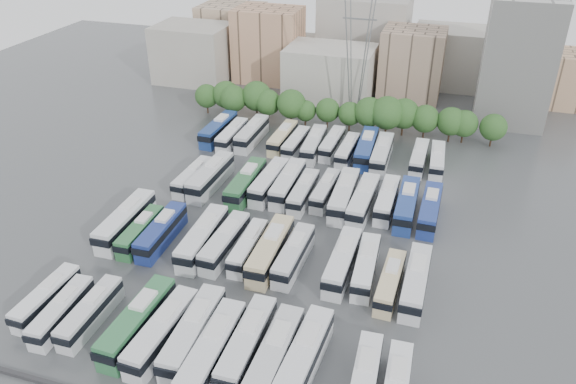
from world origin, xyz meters
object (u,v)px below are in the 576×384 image
(bus_r2_s5, at_px, (269,181))
(bus_r3_s7, at_px, (332,143))
(bus_r1_s11, at_px, (366,266))
(bus_r3_s0, at_px, (219,129))
(bus_r1_s10, at_px, (342,261))
(bus_r0_s10, at_px, (304,357))
(bus_r0_s2, at_px, (90,312))
(bus_r1_s1, at_px, (141,231))
(bus_r0_s12, at_px, (364,381))
(bus_r3_s6, at_px, (314,144))
(bus_r2_s2, at_px, (211,176))
(bus_r2_s6, at_px, (288,183))
(bus_r0_s5, at_px, (162,332))
(bus_r0_s7, at_px, (212,351))
(bus_r2_s9, at_px, (344,195))
(bus_r3_s13, at_px, (437,160))
(bus_r1_s5, at_px, (225,242))
(bus_r2_s13, at_px, (430,209))
(bus_r3_s5, at_px, (296,143))
(bus_r2_s10, at_px, (363,200))
(bus_r3_s12, at_px, (419,158))
(bus_r3_s9, at_px, (366,148))
(bus_r0_s1, at_px, (62,311))
(bus_r1_s4, at_px, (203,238))
(bus_r0_s9, at_px, (274,356))
(bus_r3_s1, at_px, (232,135))
(bus_r0_s4, at_px, (138,321))
(bus_r2_s12, at_px, (407,204))
(bus_r1_s7, at_px, (271,250))
(bus_r2_s8, at_px, (325,190))
(bus_r2_s1, at_px, (193,177))
(bus_r1_s0, at_px, (126,221))
(bus_r1_s2, at_px, (161,231))
(bus_r2_s7, at_px, (303,192))
(bus_r3_s10, at_px, (382,154))
(bus_r1_s6, at_px, (248,247))
(bus_r3_s2, at_px, (252,133))
(bus_r1_s13, at_px, (416,281))
(bus_r0_s0, at_px, (47,297))
(bus_r3_s4, at_px, (283,138))
(apartment_tower, at_px, (518,61))
(bus_r1_s12, at_px, (390,282))
(electricity_pylon, at_px, (359,31))
(bus_r1_s8, at_px, (294,255))

(bus_r2_s5, height_order, bus_r3_s7, bus_r2_s5)
(bus_r1_s11, height_order, bus_r3_s0, bus_r3_s0)
(bus_r1_s10, height_order, bus_r3_s0, bus_r3_s0)
(bus_r0_s10, relative_size, bus_r3_s0, 1.02)
(bus_r0_s2, height_order, bus_r1_s1, bus_r0_s2)
(bus_r0_s12, distance_m, bus_r3_s6, 57.12)
(bus_r2_s2, distance_m, bus_r2_s6, 13.35)
(bus_r0_s5, relative_size, bus_r0_s10, 0.97)
(bus_r0_s7, relative_size, bus_r2_s9, 1.00)
(bus_r3_s13, bearing_deg, bus_r1_s5, -129.20)
(bus_r2_s13, distance_m, bus_r3_s5, 31.92)
(bus_r2_s10, relative_size, bus_r3_s12, 1.15)
(bus_r2_s2, height_order, bus_r3_s9, bus_r2_s2)
(bus_r0_s1, bearing_deg, bus_r1_s4, 59.43)
(bus_r0_s9, relative_size, bus_r2_s13, 1.05)
(bus_r0_s1, height_order, bus_r2_s10, bus_r2_s10)
(bus_r0_s1, distance_m, bus_r3_s1, 53.28)
(bus_r0_s4, distance_m, bus_r3_s5, 52.96)
(bus_r2_s12, xyz_separation_m, bus_r3_s12, (0.07, 17.66, -0.26))
(bus_r1_s7, relative_size, bus_r3_s1, 1.15)
(bus_r0_s7, relative_size, bus_r2_s8, 1.22)
(bus_r0_s2, distance_m, bus_r2_s1, 34.57)
(bus_r0_s7, height_order, bus_r3_s13, bus_r0_s7)
(bus_r1_s0, relative_size, bus_r1_s2, 1.11)
(bus_r1_s2, height_order, bus_r2_s7, bus_r1_s2)
(bus_r2_s8, distance_m, bus_r3_s10, 17.14)
(bus_r1_s6, bearing_deg, bus_r1_s4, -178.84)
(bus_r0_s5, distance_m, bus_r3_s7, 55.59)
(bus_r0_s5, xyz_separation_m, bus_r3_s5, (-0.19, 53.45, -0.28))
(bus_r0_s1, distance_m, bus_r1_s0, 19.42)
(bus_r3_s10, bearing_deg, bus_r1_s11, -85.40)
(bus_r2_s12, xyz_separation_m, bus_r3_s6, (-19.68, 17.22, -0.11))
(bus_r2_s2, height_order, bus_r3_s2, bus_r2_s2)
(bus_r3_s5, bearing_deg, bus_r1_s13, -51.23)
(bus_r0_s7, height_order, bus_r3_s5, bus_r0_s7)
(bus_r0_s0, distance_m, bus_r3_s4, 55.08)
(bus_r1_s6, bearing_deg, bus_r2_s1, 134.18)
(bus_r1_s5, xyz_separation_m, bus_r2_s7, (6.55, 17.18, -0.13))
(bus_r2_s10, relative_size, bus_r2_s13, 1.04)
(bus_r0_s12, distance_m, bus_r2_s8, 39.70)
(bus_r3_s4, relative_size, bus_r3_s7, 1.04)
(bus_r0_s4, height_order, bus_r2_s8, bus_r0_s4)
(apartment_tower, xyz_separation_m, bus_r1_s12, (-15.62, -65.17, -11.30))
(bus_r0_s2, relative_size, bus_r1_s4, 0.83)
(bus_r2_s2, height_order, bus_r2_s6, bus_r2_s2)
(electricity_pylon, distance_m, bus_r1_s6, 58.18)
(bus_r1_s0, height_order, bus_r3_s12, bus_r1_s0)
(bus_r1_s7, height_order, bus_r1_s8, bus_r1_s7)
(bus_r0_s10, relative_size, bus_r2_s8, 1.20)
(bus_r1_s7, distance_m, bus_r2_s12, 24.23)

